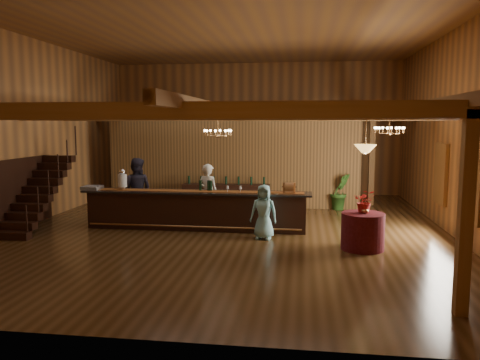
# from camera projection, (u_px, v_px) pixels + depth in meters

# --- Properties ---
(floor) EXTENTS (14.00, 14.00, 0.00)m
(floor) POSITION_uv_depth(u_px,v_px,m) (231.00, 228.00, 13.36)
(floor) COLOR #4F341B
(floor) RESTS_ON ground
(ceiling) EXTENTS (14.00, 14.00, 0.00)m
(ceiling) POSITION_uv_depth(u_px,v_px,m) (230.00, 30.00, 12.70)
(ceiling) COLOR olive
(ceiling) RESTS_ON wall_back
(wall_back) EXTENTS (12.00, 0.10, 5.50)m
(wall_back) POSITION_uv_depth(u_px,v_px,m) (256.00, 129.00, 19.92)
(wall_back) COLOR #A96D34
(wall_back) RESTS_ON floor
(wall_front) EXTENTS (12.00, 0.10, 5.50)m
(wall_front) POSITION_uv_depth(u_px,v_px,m) (149.00, 142.00, 6.14)
(wall_front) COLOR #A96D34
(wall_front) RESTS_ON floor
(wall_left) EXTENTS (0.10, 14.00, 5.50)m
(wall_left) POSITION_uv_depth(u_px,v_px,m) (30.00, 131.00, 13.82)
(wall_left) COLOR #A96D34
(wall_left) RESTS_ON floor
(wall_right) EXTENTS (0.10, 14.00, 5.50)m
(wall_right) POSITION_uv_depth(u_px,v_px,m) (457.00, 132.00, 12.24)
(wall_right) COLOR #A96D34
(wall_right) RESTS_ON floor
(beam_grid) EXTENTS (11.90, 13.90, 0.39)m
(beam_grid) POSITION_uv_depth(u_px,v_px,m) (233.00, 114.00, 13.47)
(beam_grid) COLOR olive
(beam_grid) RESTS_ON wall_left
(support_posts) EXTENTS (9.20, 10.20, 3.20)m
(support_posts) POSITION_uv_depth(u_px,v_px,m) (228.00, 175.00, 12.68)
(support_posts) COLOR olive
(support_posts) RESTS_ON floor
(partition_wall) EXTENTS (9.00, 0.18, 3.10)m
(partition_wall) POSITION_uv_depth(u_px,v_px,m) (232.00, 164.00, 16.69)
(partition_wall) COLOR brown
(partition_wall) RESTS_ON floor
(window_right_front) EXTENTS (0.12, 1.05, 1.75)m
(window_right_front) POSITION_uv_depth(u_px,v_px,m) (474.00, 186.00, 10.81)
(window_right_front) COLOR white
(window_right_front) RESTS_ON wall_right
(window_right_back) EXTENTS (0.12, 1.05, 1.75)m
(window_right_back) POSITION_uv_depth(u_px,v_px,m) (441.00, 174.00, 13.37)
(window_right_back) COLOR white
(window_right_back) RESTS_ON wall_right
(staircase) EXTENTS (1.00, 2.80, 2.00)m
(staircase) POSITION_uv_depth(u_px,v_px,m) (37.00, 194.00, 13.24)
(staircase) COLOR black
(staircase) RESTS_ON floor
(backroom_boxes) EXTENTS (4.10, 0.60, 1.10)m
(backroom_boxes) POSITION_uv_depth(u_px,v_px,m) (244.00, 185.00, 18.75)
(backroom_boxes) COLOR black
(backroom_boxes) RESTS_ON floor
(tasting_bar) EXTENTS (6.49, 0.84, 1.09)m
(tasting_bar) POSITION_uv_depth(u_px,v_px,m) (196.00, 210.00, 13.24)
(tasting_bar) COLOR black
(tasting_bar) RESTS_ON floor
(beverage_dispenser) EXTENTS (0.26, 0.26, 0.60)m
(beverage_dispenser) POSITION_uv_depth(u_px,v_px,m) (122.00, 180.00, 13.48)
(beverage_dispenser) COLOR silver
(beverage_dispenser) RESTS_ON tasting_bar
(glass_rack_tray) EXTENTS (0.50, 0.50, 0.10)m
(glass_rack_tray) POSITION_uv_depth(u_px,v_px,m) (92.00, 188.00, 13.53)
(glass_rack_tray) COLOR gray
(glass_rack_tray) RESTS_ON tasting_bar
(raffle_drum) EXTENTS (0.34, 0.24, 0.30)m
(raffle_drum) POSITION_uv_depth(u_px,v_px,m) (289.00, 187.00, 12.75)
(raffle_drum) COLOR brown
(raffle_drum) RESTS_ON tasting_bar
(bar_bottle_0) EXTENTS (0.07, 0.07, 0.30)m
(bar_bottle_0) POSITION_uv_depth(u_px,v_px,m) (200.00, 185.00, 13.26)
(bar_bottle_0) COLOR black
(bar_bottle_0) RESTS_ON tasting_bar
(bar_bottle_1) EXTENTS (0.07, 0.07, 0.30)m
(bar_bottle_1) POSITION_uv_depth(u_px,v_px,m) (208.00, 186.00, 13.23)
(bar_bottle_1) COLOR black
(bar_bottle_1) RESTS_ON tasting_bar
(bar_bottle_2) EXTENTS (0.07, 0.07, 0.30)m
(bar_bottle_2) POSITION_uv_depth(u_px,v_px,m) (211.00, 186.00, 13.22)
(bar_bottle_2) COLOR black
(bar_bottle_2) RESTS_ON tasting_bar
(backbar_shelf) EXTENTS (3.08, 0.63, 0.86)m
(backbar_shelf) POSITION_uv_depth(u_px,v_px,m) (226.00, 196.00, 16.40)
(backbar_shelf) COLOR black
(backbar_shelf) RESTS_ON floor
(round_table) EXTENTS (1.01, 1.01, 0.88)m
(round_table) POSITION_uv_depth(u_px,v_px,m) (363.00, 231.00, 11.10)
(round_table) COLOR #420B0B
(round_table) RESTS_ON floor
(chandelier_left) EXTENTS (0.80, 0.80, 0.64)m
(chandelier_left) POSITION_uv_depth(u_px,v_px,m) (218.00, 133.00, 13.57)
(chandelier_left) COLOR #AE7C47
(chandelier_left) RESTS_ON beam_grid
(chandelier_right) EXTENTS (0.80, 0.80, 0.55)m
(chandelier_right) POSITION_uv_depth(u_px,v_px,m) (389.00, 130.00, 12.83)
(chandelier_right) COLOR #AE7C47
(chandelier_right) RESTS_ON beam_grid
(pendant_lamp) EXTENTS (0.52, 0.52, 0.90)m
(pendant_lamp) POSITION_uv_depth(u_px,v_px,m) (365.00, 149.00, 10.86)
(pendant_lamp) COLOR #AE7C47
(pendant_lamp) RESTS_ON beam_grid
(bartender) EXTENTS (0.77, 0.65, 1.81)m
(bartender) POSITION_uv_depth(u_px,v_px,m) (208.00, 194.00, 13.83)
(bartender) COLOR silver
(bartender) RESTS_ON floor
(staff_second) EXTENTS (0.96, 0.75, 1.94)m
(staff_second) POSITION_uv_depth(u_px,v_px,m) (137.00, 190.00, 14.23)
(staff_second) COLOR #2A2738
(staff_second) RESTS_ON floor
(guest) EXTENTS (0.75, 0.54, 1.42)m
(guest) POSITION_uv_depth(u_px,v_px,m) (264.00, 212.00, 12.08)
(guest) COLOR #80C4C8
(guest) RESTS_ON floor
(floor_plant) EXTENTS (0.85, 0.77, 1.27)m
(floor_plant) POSITION_uv_depth(u_px,v_px,m) (340.00, 192.00, 16.15)
(floor_plant) COLOR #254E17
(floor_plant) RESTS_ON floor
(table_flowers) EXTENTS (0.56, 0.50, 0.56)m
(table_flowers) POSITION_uv_depth(u_px,v_px,m) (365.00, 201.00, 11.05)
(table_flowers) COLOR #AA1D1A
(table_flowers) RESTS_ON round_table
(table_vase) EXTENTS (0.18, 0.18, 0.28)m
(table_vase) POSITION_uv_depth(u_px,v_px,m) (365.00, 208.00, 10.98)
(table_vase) COLOR #AE7C47
(table_vase) RESTS_ON round_table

